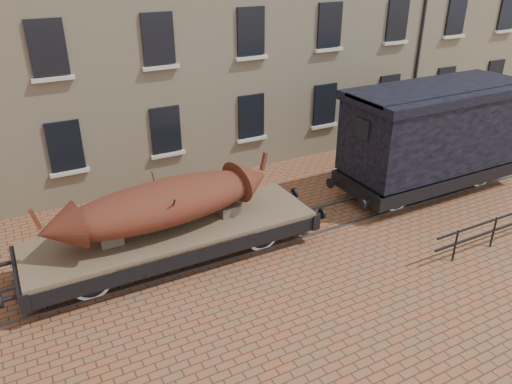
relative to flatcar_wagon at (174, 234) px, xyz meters
name	(u,v)px	position (x,y,z in m)	size (l,w,h in m)	color
ground	(295,227)	(4.06, 0.00, -0.86)	(90.00, 90.00, 0.00)	brown
rail_track	(295,226)	(4.06, 0.00, -0.83)	(30.00, 1.52, 0.06)	#59595E
flatcar_wagon	(174,234)	(0.00, 0.00, 0.00)	(9.14, 2.48, 1.38)	brown
iron_boat	(165,203)	(-0.18, 0.00, 1.04)	(6.71, 2.32, 1.60)	#621E0F
goods_van	(435,127)	(9.78, 0.00, 1.60)	(7.59, 2.77, 3.93)	black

